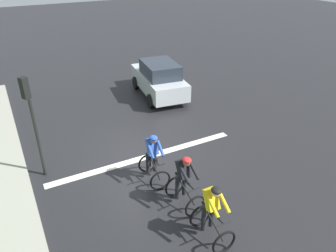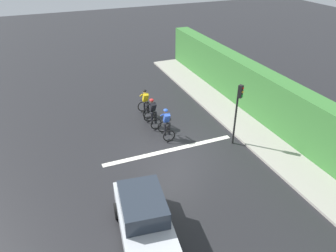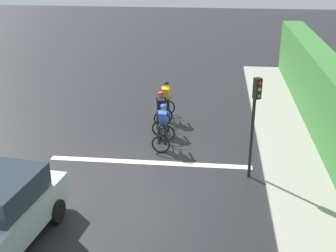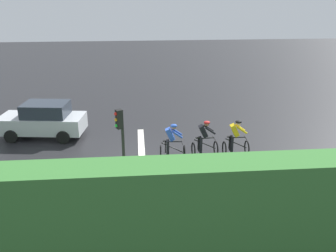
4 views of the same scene
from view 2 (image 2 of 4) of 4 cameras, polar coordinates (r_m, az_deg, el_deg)
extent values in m
plane|color=black|center=(16.35, 0.88, -5.04)|extent=(80.00, 80.00, 0.00)
cube|color=#9E998E|center=(20.04, 12.51, 1.52)|extent=(2.80, 22.72, 0.12)
cube|color=tan|center=(20.46, 14.66, 2.35)|extent=(0.44, 22.72, 0.44)
cube|color=#387533|center=(20.12, 15.79, 5.55)|extent=(1.10, 22.72, 2.87)
cube|color=silver|center=(16.65, 0.33, -4.28)|extent=(7.00, 0.30, 0.01)
torus|color=black|center=(20.31, -4.45, 3.47)|extent=(0.68, 0.06, 0.68)
torus|color=black|center=(19.45, -3.51, 2.23)|extent=(0.68, 0.06, 0.68)
cylinder|color=black|center=(19.76, -4.02, 3.51)|extent=(0.04, 0.99, 0.51)
cylinder|color=black|center=(19.49, -3.73, 3.21)|extent=(0.04, 0.04, 0.55)
cylinder|color=black|center=(19.69, -4.09, 4.29)|extent=(0.04, 0.71, 0.04)
cube|color=black|center=(19.36, -3.76, 3.99)|extent=(0.10, 0.22, 0.04)
cylinder|color=black|center=(20.01, -4.42, 4.63)|extent=(0.42, 0.03, 0.03)
cube|color=yellow|center=(19.41, -3.99, 5.03)|extent=(0.30, 0.41, 0.57)
sphere|color=beige|center=(19.41, -4.16, 6.03)|extent=(0.20, 0.20, 0.20)
ellipsoid|color=black|center=(19.38, -4.17, 6.22)|extent=(0.24, 0.28, 0.14)
cylinder|color=black|center=(19.57, -4.16, 3.16)|extent=(0.12, 0.12, 0.74)
cylinder|color=black|center=(19.63, -3.49, 3.28)|extent=(0.12, 0.12, 0.74)
cylinder|color=yellow|center=(19.59, -4.71, 5.42)|extent=(0.09, 0.48, 0.37)
cylinder|color=yellow|center=(19.68, -3.82, 5.57)|extent=(0.09, 0.48, 0.37)
torus|color=black|center=(19.12, -3.35, 1.72)|extent=(0.68, 0.11, 0.68)
torus|color=black|center=(18.30, -2.10, 0.37)|extent=(0.68, 0.11, 0.68)
cylinder|color=black|center=(18.59, -2.76, 1.73)|extent=(0.11, 0.99, 0.51)
cylinder|color=black|center=(18.33, -2.37, 1.40)|extent=(0.04, 0.04, 0.55)
cylinder|color=black|center=(18.50, -2.84, 2.55)|extent=(0.09, 0.72, 0.04)
cube|color=black|center=(18.19, -2.39, 2.21)|extent=(0.11, 0.23, 0.04)
cylinder|color=black|center=(18.81, -3.27, 2.93)|extent=(0.42, 0.06, 0.03)
cube|color=black|center=(18.22, -2.67, 3.32)|extent=(0.33, 0.43, 0.57)
sphere|color=#9E7051|center=(18.21, -2.89, 4.38)|extent=(0.20, 0.20, 0.20)
ellipsoid|color=red|center=(18.18, -2.90, 4.58)|extent=(0.26, 0.30, 0.14)
cylinder|color=black|center=(18.39, -2.84, 1.34)|extent=(0.12, 0.12, 0.74)
cylinder|color=black|center=(18.47, -2.16, 1.49)|extent=(0.12, 0.12, 0.74)
cylinder|color=black|center=(18.38, -3.49, 3.72)|extent=(0.12, 0.48, 0.37)
cylinder|color=black|center=(18.49, -2.58, 3.92)|extent=(0.12, 0.48, 0.37)
torus|color=black|center=(18.02, -0.83, -0.12)|extent=(0.68, 0.11, 0.68)
torus|color=black|center=(17.19, 0.19, -1.74)|extent=(0.68, 0.11, 0.68)
cylinder|color=black|center=(17.48, -0.33, -0.20)|extent=(0.11, 0.99, 0.51)
cylinder|color=black|center=(17.21, -0.02, -0.62)|extent=(0.04, 0.04, 0.55)
cylinder|color=black|center=(17.38, -0.39, 0.66)|extent=(0.09, 0.72, 0.04)
cube|color=black|center=(17.06, -0.02, 0.23)|extent=(0.11, 0.23, 0.04)
cylinder|color=black|center=(17.69, -0.74, 1.13)|extent=(0.42, 0.06, 0.03)
cube|color=#2D51B7|center=(17.09, -0.23, 1.43)|extent=(0.33, 0.43, 0.57)
sphere|color=#9E7051|center=(17.07, -0.40, 2.58)|extent=(0.20, 0.20, 0.20)
ellipsoid|color=#264CB2|center=(17.04, -0.40, 2.78)|extent=(0.26, 0.30, 0.14)
cylinder|color=black|center=(17.29, -0.50, -0.64)|extent=(0.12, 0.12, 0.74)
cylinder|color=black|center=(17.35, 0.25, -0.51)|extent=(0.12, 0.12, 0.74)
cylinder|color=#2D51B7|center=(17.26, -1.03, 1.94)|extent=(0.12, 0.48, 0.37)
cylinder|color=#2D51B7|center=(17.34, -0.02, 2.09)|extent=(0.12, 0.48, 0.37)
cube|color=#B7BCC1|center=(11.92, -4.14, -16.85)|extent=(2.22, 4.29, 0.80)
cube|color=#262D38|center=(11.58, -4.52, -13.50)|extent=(1.76, 2.31, 0.66)
cylinder|color=black|center=(13.19, -1.53, -13.44)|extent=(0.30, 0.66, 0.64)
cylinder|color=black|center=(13.03, -8.91, -14.57)|extent=(0.30, 0.66, 0.64)
cylinder|color=black|center=(16.86, 11.71, 0.87)|extent=(0.10, 0.10, 2.70)
cube|color=black|center=(16.09, 12.63, 5.96)|extent=(0.27, 0.27, 0.64)
sphere|color=red|center=(15.97, 13.05, 6.50)|extent=(0.11, 0.11, 0.11)
sphere|color=orange|center=(16.05, 12.97, 5.85)|extent=(0.11, 0.11, 0.11)
sphere|color=green|center=(16.13, 12.89, 5.20)|extent=(0.11, 0.11, 0.11)
camera|label=1|loc=(23.65, 0.90, 22.98)|focal=34.87mm
camera|label=3|loc=(7.79, 67.91, -7.76)|focal=47.64mm
camera|label=4|loc=(23.60, 37.42, 18.33)|focal=38.92mm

